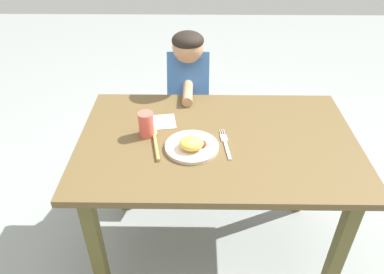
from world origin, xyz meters
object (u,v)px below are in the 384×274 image
Objects in this scene: drinking_cup at (146,124)px; plate at (192,145)px; fork at (226,144)px; person at (189,113)px; spoon at (155,141)px.

plate is at bearing -26.06° from drinking_cup.
person is at bearing 10.09° from fork.
fork is 0.34m from drinking_cup.
person reaches higher than plate.
plate is 0.21× the size of person.
spoon is (-0.29, 0.01, 0.00)m from fork.
spoon is at bearing 82.08° from fork.
fork is 1.90× the size of drinking_cup.
spoon is 2.05× the size of drinking_cup.
drinking_cup is at bearing 72.93° from fork.
drinking_cup reaches higher than fork.
spoon is 0.61m from person.
fork is at bearing 106.31° from person.
drinking_cup reaches higher than spoon.
person is (-0.03, 0.60, -0.22)m from plate.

